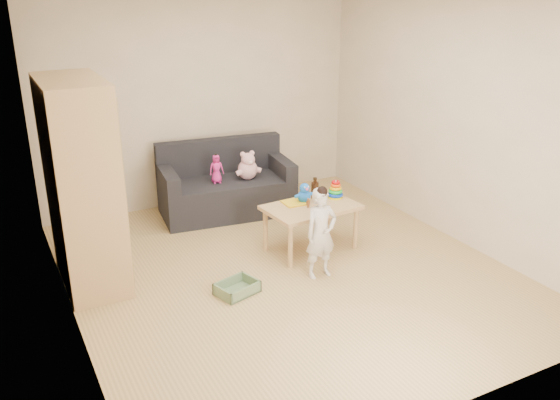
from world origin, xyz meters
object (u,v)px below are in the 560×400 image
sofa (227,196)px  play_table (311,228)px  toddler (321,235)px  wardrobe (82,185)px

sofa → play_table: size_ratio=1.65×
sofa → play_table: bearing=-67.4°
play_table → toddler: toddler is taller
play_table → toddler: 0.62m
toddler → wardrobe: bearing=154.6°
sofa → play_table: (0.38, -1.35, 0.03)m
wardrobe → toddler: wardrobe is taller
play_table → wardrobe: bearing=170.2°
wardrobe → sofa: size_ratio=1.23×
wardrobe → play_table: size_ratio=2.03×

